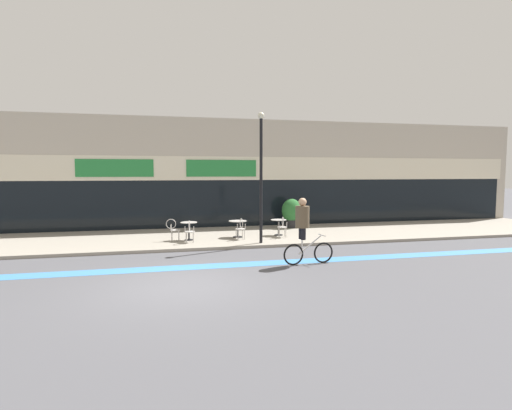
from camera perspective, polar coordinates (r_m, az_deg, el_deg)
The scene contains 14 objects.
ground_plane at distance 10.63m, azimuth -10.81°, elevation -11.33°, with size 120.00×120.00×0.00m, color #4C4C51.
sidewalk_slab at distance 17.70m, azimuth -11.84°, elevation -4.69°, with size 40.00×5.50×0.12m, color gray.
storefront_facade at distance 22.19m, azimuth -12.27°, elevation 4.32°, with size 40.00×4.06×5.65m.
bike_lane_stripe at distance 12.58m, azimuth -11.21°, elevation -8.80°, with size 36.00×0.70×0.01m, color #3D7AB7.
bistro_table_0 at distance 16.69m, azimuth -9.57°, elevation -3.17°, with size 0.68×0.68×0.75m.
bistro_table_1 at distance 17.23m, azimuth -2.63°, elevation -2.92°, with size 0.77×0.77×0.72m.
bistro_table_2 at distance 17.77m, azimuth 3.24°, elevation -2.73°, with size 0.69×0.69×0.70m.
cafe_chair_0_near at distance 16.08m, azimuth -9.46°, elevation -3.53°, with size 0.46×0.60×0.90m.
cafe_chair_0_side at distance 16.67m, azimuth -11.72°, elevation -3.27°, with size 0.59×0.43×0.90m.
cafe_chair_1_near at distance 16.62m, azimuth -2.20°, elevation -3.20°, with size 0.44×0.59×0.90m.
cafe_chair_2_near at distance 17.17m, azimuth 3.80°, elevation -2.95°, with size 0.45×0.60×0.90m.
planter_pot at distance 20.30m, azimuth 5.11°, elevation -1.02°, with size 1.00×1.00×1.46m.
lamp_post at distance 15.67m, azimuth 0.73°, elevation 5.29°, with size 0.26×0.26×5.12m.
cyclist_0 at distance 12.67m, azimuth 6.85°, elevation -2.96°, with size 1.72×0.54×2.12m.
Camera 1 is at (-0.40, -10.22, 2.92)m, focal length 28.00 mm.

